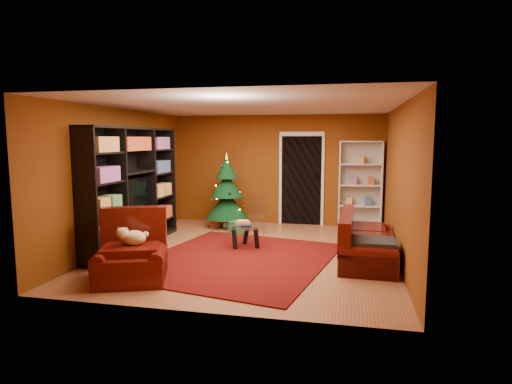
% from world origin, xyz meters
% --- Properties ---
extents(floor, '(5.00, 5.50, 0.05)m').
position_xyz_m(floor, '(0.00, 0.00, -0.03)').
color(floor, brown).
rests_on(floor, ground).
extents(ceiling, '(5.00, 5.50, 0.05)m').
position_xyz_m(ceiling, '(0.00, 0.00, 2.62)').
color(ceiling, silver).
rests_on(ceiling, wall_back).
extents(wall_back, '(5.00, 0.05, 2.60)m').
position_xyz_m(wall_back, '(0.00, 2.77, 1.30)').
color(wall_back, brown).
rests_on(wall_back, ground).
extents(wall_left, '(0.05, 5.50, 2.60)m').
position_xyz_m(wall_left, '(-2.52, 0.00, 1.30)').
color(wall_left, brown).
rests_on(wall_left, ground).
extents(wall_right, '(0.05, 5.50, 2.60)m').
position_xyz_m(wall_right, '(2.52, 0.00, 1.30)').
color(wall_right, brown).
rests_on(wall_right, ground).
extents(doorway, '(1.06, 0.60, 2.16)m').
position_xyz_m(doorway, '(0.60, 2.73, 1.05)').
color(doorway, black).
rests_on(doorway, floor).
extents(rug, '(3.55, 3.93, 0.02)m').
position_xyz_m(rug, '(-0.13, -0.52, 0.01)').
color(rug, '#560B09').
rests_on(rug, floor).
extents(media_unit, '(0.52, 2.94, 2.25)m').
position_xyz_m(media_unit, '(-2.27, -0.05, 1.12)').
color(media_unit, black).
rests_on(media_unit, floor).
extents(christmas_tree, '(1.05, 1.05, 1.75)m').
position_xyz_m(christmas_tree, '(-1.05, 2.07, 0.85)').
color(christmas_tree, black).
rests_on(christmas_tree, floor).
extents(gift_box_green, '(0.35, 0.35, 0.28)m').
position_xyz_m(gift_box_green, '(-0.62, 1.40, 0.14)').
color(gift_box_green, '#297127').
rests_on(gift_box_green, floor).
extents(gift_box_red, '(0.24, 0.24, 0.20)m').
position_xyz_m(gift_box_red, '(-1.30, 1.98, 0.10)').
color(gift_box_red, '#953A24').
rests_on(gift_box_red, floor).
extents(white_bookshelf, '(0.96, 0.38, 2.04)m').
position_xyz_m(white_bookshelf, '(1.95, 2.57, 0.99)').
color(white_bookshelf, white).
rests_on(white_bookshelf, floor).
extents(armchair, '(1.35, 1.35, 0.82)m').
position_xyz_m(armchair, '(-1.36, -1.86, 0.41)').
color(armchair, '#3F0B07').
rests_on(armchair, rug).
extents(dog, '(0.48, 0.42, 0.27)m').
position_xyz_m(dog, '(-1.33, -1.79, 0.61)').
color(dog, beige).
rests_on(dog, armchair).
extents(sofa, '(0.94, 1.96, 0.83)m').
position_xyz_m(sofa, '(2.02, -0.17, 0.42)').
color(sofa, '#3F0B07').
rests_on(sofa, rug).
extents(coffee_table, '(1.00, 1.00, 0.53)m').
position_xyz_m(coffee_table, '(-0.17, 0.29, 0.22)').
color(coffee_table, gray).
rests_on(coffee_table, rug).
extents(acrylic_chair, '(0.42, 0.45, 0.78)m').
position_xyz_m(acrylic_chair, '(-0.19, 1.41, 0.39)').
color(acrylic_chair, '#66605B').
rests_on(acrylic_chair, rug).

